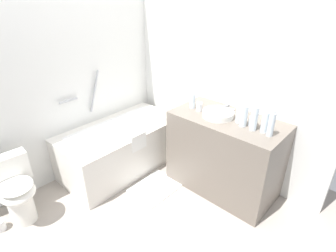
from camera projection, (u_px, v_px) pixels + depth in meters
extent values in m
plane|color=#9E9389|center=(129.00, 222.00, 2.69)|extent=(3.85, 3.85, 0.00)
cube|color=silver|center=(47.00, 84.00, 2.89)|extent=(3.25, 0.10, 2.35)
cube|color=silver|center=(219.00, 78.00, 3.11)|extent=(0.10, 2.79, 2.35)
cube|color=silver|center=(121.00, 147.00, 3.42)|extent=(1.52, 0.76, 0.57)
cube|color=white|center=(120.00, 130.00, 3.31)|extent=(1.25, 0.55, 0.09)
cylinder|color=#B0B0B5|center=(153.00, 110.00, 3.66)|extent=(0.09, 0.03, 0.03)
cylinder|color=#B0B0B5|center=(94.00, 91.00, 3.27)|extent=(0.20, 0.03, 0.50)
cylinder|color=#B0B0B5|center=(68.00, 101.00, 3.05)|extent=(0.22, 0.03, 0.03)
cube|color=white|center=(138.00, 142.00, 3.08)|extent=(0.22, 0.03, 0.20)
cylinder|color=white|center=(21.00, 205.00, 2.63)|extent=(0.23, 0.23, 0.39)
ellipsoid|color=white|center=(17.00, 192.00, 2.51)|extent=(0.35, 0.38, 0.13)
ellipsoid|color=white|center=(15.00, 186.00, 2.48)|extent=(0.33, 0.36, 0.02)
cube|color=white|center=(7.00, 170.00, 2.58)|extent=(0.40, 0.17, 0.30)
cylinder|color=#ADADB2|center=(2.00, 156.00, 2.51)|extent=(0.03, 0.03, 0.01)
cube|color=#6B6056|center=(224.00, 154.00, 2.98)|extent=(0.63, 1.19, 0.90)
cylinder|color=white|center=(218.00, 114.00, 2.79)|extent=(0.33, 0.33, 0.06)
cylinder|color=#A7A7AC|center=(228.00, 108.00, 2.93)|extent=(0.02, 0.02, 0.08)
cylinder|color=#A7A7AC|center=(226.00, 106.00, 2.87)|extent=(0.10, 0.02, 0.02)
cylinder|color=#A7A7AC|center=(233.00, 111.00, 2.90)|extent=(0.03, 0.03, 0.04)
cylinder|color=#A7A7AC|center=(223.00, 108.00, 2.97)|extent=(0.03, 0.03, 0.04)
cylinder|color=silver|center=(244.00, 116.00, 2.57)|extent=(0.07, 0.07, 0.21)
cylinder|color=white|center=(245.00, 105.00, 2.52)|extent=(0.04, 0.04, 0.02)
cylinder|color=silver|center=(254.00, 119.00, 2.49)|extent=(0.07, 0.07, 0.24)
cylinder|color=white|center=(256.00, 106.00, 2.43)|extent=(0.04, 0.04, 0.02)
cylinder|color=silver|center=(239.00, 114.00, 2.65)|extent=(0.06, 0.06, 0.19)
cylinder|color=white|center=(240.00, 104.00, 2.60)|extent=(0.03, 0.03, 0.02)
cylinder|color=silver|center=(271.00, 125.00, 2.39)|extent=(0.06, 0.06, 0.23)
cylinder|color=white|center=(274.00, 112.00, 2.34)|extent=(0.03, 0.03, 0.02)
cylinder|color=silver|center=(192.00, 100.00, 2.98)|extent=(0.06, 0.06, 0.18)
cylinder|color=white|center=(193.00, 92.00, 2.93)|extent=(0.04, 0.04, 0.02)
cylinder|color=silver|center=(265.00, 122.00, 2.47)|extent=(0.07, 0.07, 0.20)
cylinder|color=white|center=(267.00, 111.00, 2.41)|extent=(0.04, 0.04, 0.02)
cylinder|color=white|center=(199.00, 107.00, 2.92)|extent=(0.07, 0.07, 0.10)
cylinder|color=white|center=(253.00, 121.00, 2.61)|extent=(0.08, 0.08, 0.10)
cube|color=white|center=(155.00, 187.00, 3.15)|extent=(0.54, 0.43, 0.01)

